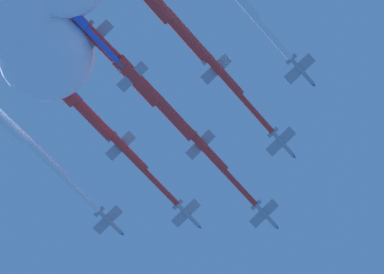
# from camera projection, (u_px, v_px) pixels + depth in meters

# --- Properties ---
(jet_lead) EXTENTS (59.93, 22.70, 4.45)m
(jet_lead) POSITION_uv_depth(u_px,v_px,m) (172.00, 116.00, 235.92)
(jet_lead) COLOR #9EA3AD
(jet_port_inner) EXTENTS (60.10, 23.07, 4.43)m
(jet_port_inner) POSITION_uv_depth(u_px,v_px,m) (90.00, 116.00, 237.70)
(jet_port_inner) COLOR #9EA3AD
(jet_starboard_inner) EXTENTS (61.16, 22.88, 4.45)m
(jet_starboard_inner) POSITION_uv_depth(u_px,v_px,m) (185.00, 35.00, 228.69)
(jet_starboard_inner) COLOR #9EA3AD
(jet_port_mid) EXTENTS (63.92, 25.24, 4.49)m
(jet_port_mid) POSITION_uv_depth(u_px,v_px,m) (92.00, 34.00, 228.35)
(jet_port_mid) COLOR #9EA3AD
(jet_starboard_mid) EXTENTS (61.97, 24.00, 4.45)m
(jet_starboard_mid) POSITION_uv_depth(u_px,v_px,m) (3.00, 119.00, 235.51)
(jet_starboard_mid) COLOR #9EA3AD
(jet_starboard_outer) EXTENTS (56.21, 21.65, 4.50)m
(jet_starboard_outer) POSITION_uv_depth(u_px,v_px,m) (27.00, 50.00, 231.02)
(jet_starboard_outer) COLOR #9EA3AD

